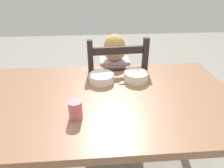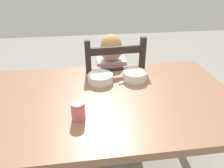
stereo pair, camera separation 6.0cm
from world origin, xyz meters
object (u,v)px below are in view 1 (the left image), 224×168
Objects in this scene: bowl_of_carrots at (136,76)px; spoon at (124,82)px; dining_table at (103,111)px; drinking_cup at (75,110)px; child_figure at (115,77)px; bowl_of_peas at (102,78)px; dining_chair at (115,95)px.

spoon is (-0.08, -0.02, -0.03)m from bowl_of_carrots.
drinking_cup reaches higher than dining_table.
child_figure is 8.17× the size of spoon.
drinking_cup is (-0.25, -0.65, 0.16)m from child_figure.
child_figure reaches higher than bowl_of_carrots.
child_figure is 6.13× the size of bowl_of_peas.
dining_table is at bearing -103.37° from dining_chair.
child_figure is 0.34m from bowl_of_peas.
bowl_of_carrots is (0.11, -0.29, 0.14)m from child_figure.
dining_table is 0.31m from bowl_of_carrots.
spoon is 1.30× the size of drinking_cup.
dining_table is at bearing 52.27° from drinking_cup.
dining_chair is 0.78m from drinking_cup.
child_figure is at bearing 69.24° from drinking_cup.
dining_chair is at bearing 69.56° from bowl_of_peas.
dining_chair is at bearing 95.06° from spoon.
spoon is (0.03, -0.31, 0.12)m from child_figure.
dining_table is 0.22m from bowl_of_peas.
child_figure reaches higher than dining_table.
bowl_of_carrots reaches higher than bowl_of_peas.
dining_chair is at bearing 76.63° from dining_table.
bowl_of_peas is (0.00, 0.18, 0.13)m from dining_table.
bowl_of_carrots is 0.08m from spoon.
dining_table is 12.77× the size of spoon.
dining_table is 1.54× the size of dining_chair.
spoon is at bearing -8.89° from bowl_of_peas.
drinking_cup is (-0.35, -0.36, 0.01)m from bowl_of_carrots.
spoon is at bearing -84.94° from dining_chair.
dining_table is at bearing -91.16° from bowl_of_peas.
drinking_cup is at bearing -129.48° from spoon.
child_figure reaches higher than drinking_cup.
dining_chair reaches higher than child_figure.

